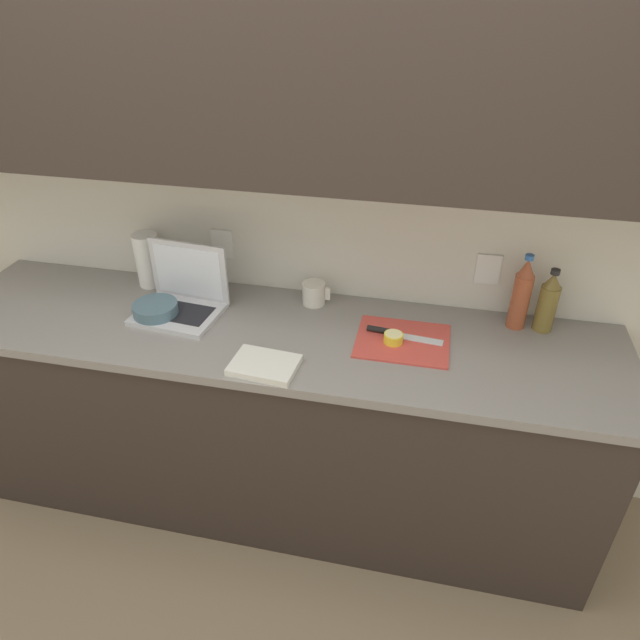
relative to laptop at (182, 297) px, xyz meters
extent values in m
plane|color=#847056|center=(0.37, -0.07, -0.95)|extent=(12.00, 12.00, 0.00)
cube|color=silver|center=(0.37, 0.28, 0.35)|extent=(5.20, 0.06, 2.60)
cube|color=white|center=(0.08, 0.25, 0.12)|extent=(0.09, 0.01, 0.12)
cube|color=white|center=(1.13, 0.25, 0.12)|extent=(0.09, 0.01, 0.12)
cube|color=#332823|center=(0.37, 0.09, 0.82)|extent=(4.42, 0.32, 0.70)
cube|color=#332823|center=(0.37, -0.06, -0.52)|extent=(2.50, 0.59, 0.85)
cube|color=gray|center=(0.37, -0.06, -0.08)|extent=(2.58, 0.63, 0.03)
cube|color=#9EA3A8|center=(-0.60, -0.03, -0.14)|extent=(0.52, 0.41, 0.16)
cube|color=silver|center=(0.00, -0.05, -0.05)|extent=(0.33, 0.27, 0.02)
cube|color=black|center=(0.00, -0.05, -0.04)|extent=(0.27, 0.17, 0.00)
cube|color=silver|center=(0.01, 0.07, 0.07)|extent=(0.32, 0.04, 0.24)
cube|color=white|center=(0.01, 0.06, 0.07)|extent=(0.28, 0.03, 0.20)
cube|color=#D1473D|center=(0.85, -0.04, -0.06)|extent=(0.33, 0.27, 0.01)
cube|color=silver|center=(0.91, -0.02, -0.05)|extent=(0.17, 0.05, 0.00)
cylinder|color=black|center=(0.78, -0.01, -0.04)|extent=(0.11, 0.03, 0.02)
cylinder|color=yellow|center=(0.82, -0.06, -0.04)|extent=(0.07, 0.07, 0.03)
cylinder|color=#F4EAA3|center=(0.82, -0.06, -0.02)|extent=(0.06, 0.06, 0.00)
cylinder|color=#A34C2D|center=(1.25, 0.16, 0.04)|extent=(0.07, 0.07, 0.21)
cone|color=#A34C2D|center=(1.25, 0.16, 0.18)|extent=(0.06, 0.06, 0.06)
cylinder|color=#3366B2|center=(1.25, 0.16, 0.22)|extent=(0.03, 0.03, 0.02)
cylinder|color=olive|center=(1.35, 0.16, 0.03)|extent=(0.07, 0.07, 0.18)
cone|color=olive|center=(1.35, 0.16, 0.14)|extent=(0.06, 0.06, 0.05)
cylinder|color=black|center=(1.35, 0.16, 0.18)|extent=(0.03, 0.03, 0.02)
cylinder|color=silver|center=(0.48, 0.16, -0.02)|extent=(0.09, 0.09, 0.09)
cube|color=silver|center=(0.54, 0.16, -0.01)|extent=(0.02, 0.01, 0.05)
cylinder|color=slate|center=(-0.08, -0.08, -0.03)|extent=(0.17, 0.17, 0.06)
cylinder|color=white|center=(-0.22, 0.17, 0.05)|extent=(0.10, 0.10, 0.23)
cube|color=silver|center=(0.41, -0.29, -0.05)|extent=(0.23, 0.18, 0.02)
camera|label=1|loc=(0.92, -1.74, 1.11)|focal=32.00mm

